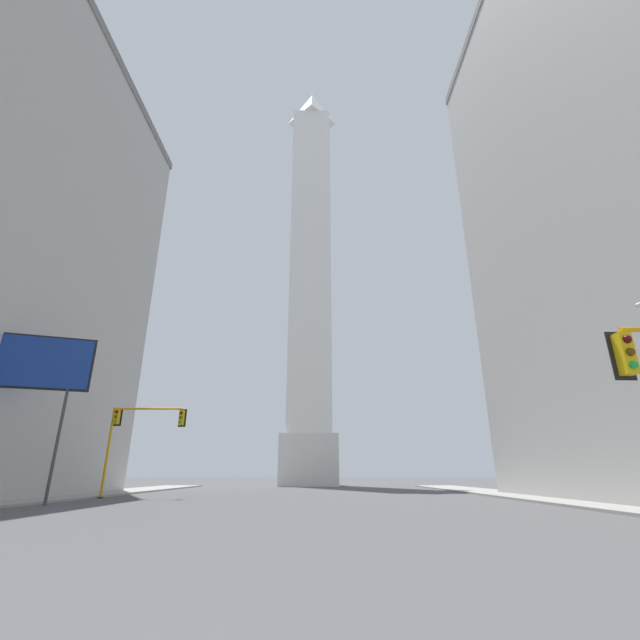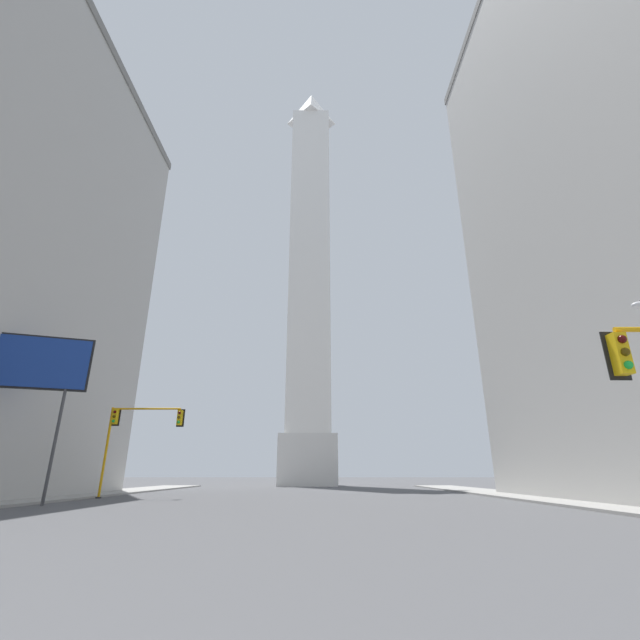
{
  "view_description": "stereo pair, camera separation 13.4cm",
  "coord_description": "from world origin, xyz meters",
  "views": [
    {
      "loc": [
        1.56,
        -0.85,
        1.69
      ],
      "look_at": [
        1.55,
        37.78,
        15.57
      ],
      "focal_mm": 24.0,
      "sensor_mm": 36.0,
      "label": 1
    },
    {
      "loc": [
        1.7,
        -0.85,
        1.69
      ],
      "look_at": [
        1.55,
        37.78,
        15.57
      ],
      "focal_mm": 24.0,
      "sensor_mm": 36.0,
      "label": 2
    }
  ],
  "objects": [
    {
      "name": "sidewalk_right",
      "position": [
        17.04,
        23.06,
        0.07
      ],
      "size": [
        5.0,
        76.87,
        0.15
      ],
      "primitive_type": "cube",
      "color": "gray",
      "rests_on": "ground_plane"
    },
    {
      "name": "billboard_sign",
      "position": [
        -15.85,
        23.92,
        7.73
      ],
      "size": [
        6.69,
        2.43,
        9.62
      ],
      "color": "#3F3F42",
      "rests_on": "ground_plane"
    },
    {
      "name": "obelisk",
      "position": [
        0.0,
        64.06,
        34.64
      ],
      "size": [
        8.28,
        8.28,
        72.63
      ],
      "color": "silver",
      "rests_on": "ground_plane"
    },
    {
      "name": "traffic_light_mid_left",
      "position": [
        -12.33,
        32.14,
        4.93
      ],
      "size": [
        5.7,
        0.51,
        6.43
      ],
      "color": "orange",
      "rests_on": "ground_plane"
    }
  ]
}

